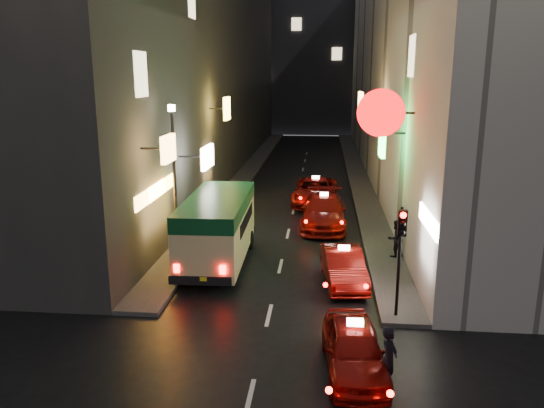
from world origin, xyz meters
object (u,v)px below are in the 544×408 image
(pedestrian_crossing, at_px, (389,354))
(traffic_light, at_px, (401,239))
(taxi_near, at_px, (354,345))
(minibus, at_px, (218,222))
(lamp_post, at_px, (174,173))

(pedestrian_crossing, distance_m, traffic_light, 4.19)
(taxi_near, relative_size, pedestrian_crossing, 2.61)
(taxi_near, height_order, pedestrian_crossing, pedestrian_crossing)
(pedestrian_crossing, xyz_separation_m, traffic_light, (0.70, 3.74, 1.76))
(minibus, xyz_separation_m, traffic_light, (6.53, -4.55, 0.92))
(traffic_light, height_order, lamp_post, lamp_post)
(lamp_post, bearing_deg, pedestrian_crossing, -47.79)
(pedestrian_crossing, relative_size, traffic_light, 0.53)
(traffic_light, bearing_deg, taxi_near, -116.25)
(taxi_near, relative_size, traffic_light, 1.38)
(minibus, height_order, traffic_light, traffic_light)
(lamp_post, bearing_deg, minibus, 0.63)
(pedestrian_crossing, relative_size, lamp_post, 0.30)
(taxi_near, bearing_deg, minibus, 123.73)
(pedestrian_crossing, bearing_deg, lamp_post, 64.90)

